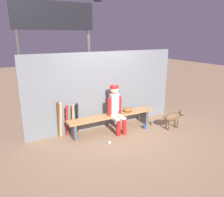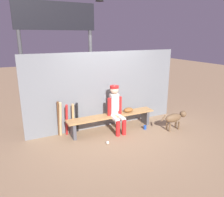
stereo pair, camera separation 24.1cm
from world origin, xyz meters
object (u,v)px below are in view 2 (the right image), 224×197
(bat_aluminum_black, at_px, (77,117))
(baseball_glove, at_px, (128,110))
(cup_on_bench, at_px, (118,112))
(cup_on_ground, at_px, (145,127))
(player_seated, at_px, (116,108))
(bat_wood_tan, at_px, (73,119))
(dugout_bench, at_px, (112,118))
(scoreboard, at_px, (59,33))
(bat_wood_natural, at_px, (60,119))
(dog, at_px, (175,118))
(bat_wood_dark, at_px, (59,119))
(bat_aluminum_red, at_px, (67,120))
(baseball, at_px, (108,143))

(bat_aluminum_black, bearing_deg, baseball_glove, -11.72)
(cup_on_bench, bearing_deg, bat_aluminum_black, 162.98)
(cup_on_ground, distance_m, cup_on_bench, 0.86)
(player_seated, distance_m, bat_wood_tan, 1.15)
(dugout_bench, bearing_deg, cup_on_ground, -22.30)
(baseball_glove, bearing_deg, scoreboard, 140.91)
(bat_wood_tan, bearing_deg, bat_wood_natural, -176.67)
(bat_aluminum_black, distance_m, dog, 2.63)
(bat_wood_tan, relative_size, bat_wood_dark, 0.91)
(bat_aluminum_red, xyz_separation_m, baseball, (0.72, -0.88, -0.39))
(bat_aluminum_red, bearing_deg, scoreboard, 79.42)
(cup_on_bench, bearing_deg, player_seated, -147.30)
(baseball_glove, xyz_separation_m, cup_on_ground, (0.33, -0.34, -0.45))
(dugout_bench, distance_m, bat_aluminum_black, 0.93)
(baseball_glove, height_order, cup_on_ground, baseball_glove)
(bat_aluminum_red, height_order, baseball, bat_aluminum_red)
(bat_aluminum_black, height_order, bat_wood_natural, bat_wood_natural)
(bat_wood_natural, distance_m, cup_on_ground, 2.28)
(bat_wood_natural, bearing_deg, player_seated, -12.95)
(bat_aluminum_red, distance_m, dog, 2.88)
(player_seated, distance_m, dog, 1.64)
(baseball_glove, xyz_separation_m, baseball, (-0.95, -0.67, -0.47))
(bat_wood_dark, height_order, dog, bat_wood_dark)
(bat_wood_dark, relative_size, dog, 1.09)
(bat_aluminum_red, bearing_deg, player_seated, -14.37)
(dugout_bench, xyz_separation_m, baseball_glove, (0.51, 0.00, 0.16))
(bat_aluminum_black, xyz_separation_m, bat_wood_dark, (-0.47, 0.01, 0.04))
(dugout_bench, relative_size, scoreboard, 0.69)
(dugout_bench, xyz_separation_m, player_seated, (0.07, -0.10, 0.31))
(cup_on_bench, bearing_deg, dog, -25.61)
(player_seated, relative_size, bat_aluminum_red, 1.45)
(bat_wood_dark, xyz_separation_m, cup_on_bench, (1.53, -0.34, 0.04))
(bat_wood_tan, bearing_deg, dog, -20.04)
(dugout_bench, distance_m, bat_aluminum_red, 1.19)
(scoreboard, bearing_deg, dugout_bench, -50.87)
(baseball_glove, distance_m, bat_wood_natural, 1.85)
(bat_wood_natural, bearing_deg, baseball, -45.20)
(player_seated, xyz_separation_m, baseball, (-0.52, -0.57, -0.63))
(dugout_bench, distance_m, dog, 1.71)
(cup_on_bench, relative_size, scoreboard, 0.03)
(dugout_bench, relative_size, bat_wood_natural, 2.59)
(bat_wood_natural, relative_size, dog, 1.13)
(bat_wood_tan, bearing_deg, dugout_bench, -13.22)
(dugout_bench, relative_size, bat_wood_dark, 2.67)
(bat_wood_dark, bearing_deg, scoreboard, 68.06)
(bat_wood_tan, xyz_separation_m, bat_aluminum_red, (-0.17, -0.02, 0.01))
(baseball_glove, xyz_separation_m, cup_on_bench, (-0.33, -0.04, -0.01))
(baseball_glove, height_order, baseball, baseball_glove)
(bat_aluminum_black, relative_size, cup_on_bench, 7.62)
(dugout_bench, height_order, bat_aluminum_black, bat_aluminum_black)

